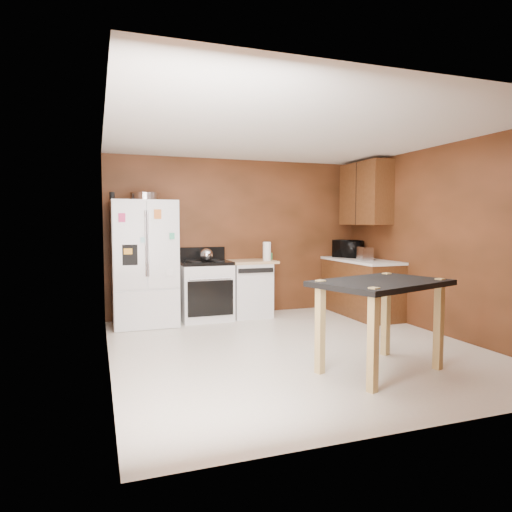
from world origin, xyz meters
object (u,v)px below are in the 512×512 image
kettle (207,255)px  green_canister (269,256)px  paper_towel (267,251)px  microwave (348,250)px  toaster (365,254)px  pen_cup (112,196)px  dishwasher (249,288)px  island (381,294)px  refrigerator (144,263)px  roasting_pan (145,197)px  gas_range (205,290)px

kettle → green_canister: (1.07, 0.12, -0.05)m
paper_towel → microwave: 1.48m
paper_towel → toaster: bearing=-21.6°
pen_cup → green_canister: bearing=4.9°
kettle → toaster: 2.45m
green_canister → paper_towel: bearing=-121.7°
dishwasher → island: size_ratio=0.60×
kettle → refrigerator: refrigerator is taller
pen_cup → refrigerator: bearing=9.2°
roasting_pan → green_canister: bearing=4.7°
toaster → island: bearing=-106.6°
pen_cup → microwave: bearing=1.2°
toaster → dishwasher: toaster is taller
dishwasher → gas_range: bearing=-178.1°
refrigerator → island: bearing=-55.6°
microwave → dishwasher: microwave is taller
pen_cup → kettle: size_ratio=0.54×
island → pen_cup: bearing=130.5°
roasting_pan → dishwasher: (1.61, 0.11, -1.40)m
paper_towel → roasting_pan: bearing=179.4°
toaster → microwave: size_ratio=0.59×
island → refrigerator: bearing=124.4°
refrigerator → dishwasher: bearing=3.0°
microwave → island: size_ratio=0.32×
pen_cup → gas_range: bearing=5.5°
green_canister → microwave: bearing=-5.3°
toaster → microwave: (0.06, 0.62, 0.03)m
kettle → gas_range: (-0.01, 0.04, -0.54)m
pen_cup → gas_range: size_ratio=0.10×
toaster → green_canister: bearing=163.2°
gas_range → toaster: bearing=-15.6°
kettle → gas_range: gas_range is taller
paper_towel → microwave: bearing=2.0°
kettle → island: 3.13m
pen_cup → green_canister: (2.41, 0.21, -0.91)m
toaster → island: (-1.30, -2.31, -0.23)m
toaster → microwave: bearing=96.9°
roasting_pan → microwave: (3.34, 0.03, -0.82)m
toaster → microwave: microwave is taller
pen_cup → gas_range: pen_cup is taller
microwave → toaster: bearing=150.9°
microwave → island: microwave is taller
toaster → gas_range: (-2.39, 0.67, -0.54)m
roasting_pan → toaster: roasting_pan is taller
pen_cup → green_canister: size_ratio=0.98×
microwave → island: (-1.36, -2.92, -0.26)m
roasting_pan → green_canister: size_ratio=3.92×
dishwasher → paper_towel: bearing=-27.4°
toaster → refrigerator: size_ratio=0.16×
dishwasher → island: island is taller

